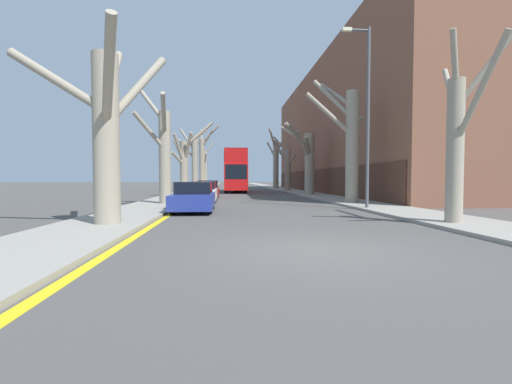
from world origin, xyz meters
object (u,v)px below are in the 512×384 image
at_px(street_tree_left_3, 194,161).
at_px(street_tree_right_0, 458,136).
at_px(street_tree_left_0, 106,127).
at_px(parked_car_0, 194,197).
at_px(parked_car_2, 208,189).
at_px(street_tree_right_3, 287,167).
at_px(street_tree_left_1, 163,152).
at_px(street_tree_right_4, 276,162).
at_px(street_tree_left_4, 203,160).
at_px(lamp_post, 366,110).
at_px(double_decker_bus, 235,169).
at_px(street_tree_left_5, 205,167).
at_px(street_tree_right_1, 349,140).
at_px(street_tree_right_2, 307,158).
at_px(street_tree_left_2, 185,163).
at_px(parked_car_1, 203,192).

distance_m(street_tree_left_3, street_tree_right_0, 31.83).
xyz_separation_m(street_tree_left_0, parked_car_0, (2.24, 5.08, -2.50)).
bearing_deg(parked_car_2, street_tree_right_3, 55.19).
relative_size(street_tree_left_1, parked_car_2, 1.59).
xyz_separation_m(street_tree_right_0, street_tree_right_4, (-0.08, 41.16, 1.18)).
height_order(street_tree_left_4, lamp_post, street_tree_left_4).
xyz_separation_m(street_tree_left_3, lamp_post, (10.59, -23.96, 1.29)).
xyz_separation_m(double_decker_bus, parked_car_2, (-2.47, -10.83, -1.96)).
bearing_deg(street_tree_left_3, street_tree_left_1, -89.55).
distance_m(street_tree_right_4, parked_car_2, 25.21).
xyz_separation_m(street_tree_right_3, street_tree_right_4, (0.12, 10.66, 1.09)).
relative_size(street_tree_left_5, street_tree_right_1, 1.06).
xyz_separation_m(street_tree_right_2, parked_car_2, (-8.82, -2.30, -2.74)).
relative_size(street_tree_right_2, double_decker_bus, 0.65).
height_order(street_tree_left_2, street_tree_left_3, street_tree_left_3).
distance_m(street_tree_right_4, parked_car_1, 30.40).
relative_size(street_tree_left_3, parked_car_2, 1.71).
distance_m(street_tree_left_0, street_tree_right_2, 22.34).
bearing_deg(street_tree_left_5, street_tree_right_1, -74.25).
xyz_separation_m(street_tree_left_3, street_tree_right_1, (11.15, -20.11, 0.25)).
relative_size(street_tree_left_2, street_tree_left_4, 0.72).
distance_m(street_tree_left_3, street_tree_right_1, 22.99).
height_order(street_tree_left_5, street_tree_right_0, street_tree_left_5).
xyz_separation_m(street_tree_left_5, street_tree_right_1, (11.13, -39.49, 0.30)).
bearing_deg(street_tree_right_3, double_decker_bus, -163.82).
distance_m(street_tree_left_4, street_tree_right_3, 14.34).
relative_size(street_tree_left_4, lamp_post, 1.04).
relative_size(street_tree_left_4, street_tree_right_3, 1.37).
xyz_separation_m(parked_car_1, parked_car_2, (0.00, 5.52, 0.00)).
xyz_separation_m(street_tree_left_0, street_tree_right_0, (11.25, -0.73, -0.26)).
bearing_deg(street_tree_left_0, street_tree_left_2, 89.63).
bearing_deg(street_tree_right_2, street_tree_left_1, -135.88).
relative_size(street_tree_left_3, double_decker_bus, 0.73).
relative_size(street_tree_right_2, parked_car_0, 1.51).
height_order(street_tree_left_4, street_tree_right_2, street_tree_left_4).
distance_m(street_tree_left_2, street_tree_left_4, 20.20).
height_order(street_tree_right_1, street_tree_right_3, street_tree_right_1).
bearing_deg(street_tree_right_2, street_tree_right_4, 89.71).
height_order(street_tree_left_2, street_tree_left_4, street_tree_left_4).
bearing_deg(street_tree_right_2, street_tree_right_1, -89.47).
xyz_separation_m(street_tree_left_1, street_tree_right_0, (11.08, -9.56, -0.16)).
xyz_separation_m(street_tree_left_5, street_tree_right_2, (11.04, -29.02, -0.18)).
bearing_deg(street_tree_right_2, street_tree_left_0, -119.69).
bearing_deg(parked_car_0, lamp_post, -0.02).
height_order(street_tree_right_0, street_tree_right_4, street_tree_right_4).
distance_m(street_tree_left_3, parked_car_0, 24.24).
xyz_separation_m(street_tree_left_3, double_decker_bus, (4.70, -1.11, -1.00)).
bearing_deg(street_tree_left_4, street_tree_left_1, -90.19).
relative_size(parked_car_0, lamp_post, 0.49).
bearing_deg(parked_car_0, street_tree_left_3, 95.32).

